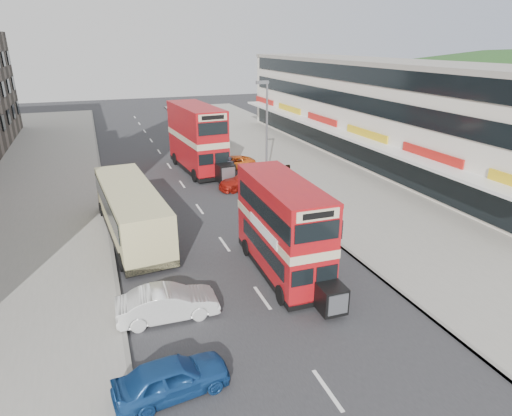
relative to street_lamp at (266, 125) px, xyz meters
name	(u,v)px	position (x,y,z in m)	size (l,w,h in m)	color
ground	(280,323)	(-6.52, -18.00, -4.78)	(160.00, 160.00, 0.00)	#28282B
road_surface	(182,184)	(-6.52, 2.00, -4.78)	(12.00, 90.00, 0.01)	#28282B
pavement_right	(313,169)	(5.48, 2.00, -4.71)	(12.00, 90.00, 0.15)	gray
pavement_left	(18,201)	(-18.52, 2.00, -4.71)	(12.00, 90.00, 0.15)	gray
kerb_left	(103,192)	(-12.62, 2.00, -4.71)	(0.20, 90.00, 0.16)	gray
kerb_right	(252,176)	(-0.42, 2.00, -4.71)	(0.20, 90.00, 0.16)	gray
commercial_row	(379,110)	(13.42, 4.00, -0.09)	(9.90, 46.20, 9.30)	silver
street_lamp	(266,125)	(0.00, 0.00, 0.00)	(1.00, 0.20, 8.12)	slate
bus_main	(283,228)	(-4.73, -14.12, -2.35)	(2.52, 8.45, 4.62)	black
bus_second	(197,138)	(-4.28, 5.60, -1.85)	(3.55, 10.18, 5.57)	black
coach	(131,210)	(-11.27, -7.01, -3.11)	(3.53, 10.87, 2.83)	black
car_left_near	(172,377)	(-11.37, -20.30, -4.14)	(1.53, 3.81, 1.30)	navy
car_left_front	(168,303)	(-10.77, -16.00, -4.09)	(1.46, 4.20, 1.38)	silver
car_right_a	(247,181)	(-1.93, -0.90, -4.13)	(1.85, 4.54, 1.32)	#A71A10
car_right_b	(233,163)	(-1.24, 4.98, -4.22)	(1.87, 4.05, 1.13)	orange
car_right_c	(209,141)	(-1.00, 14.07, -4.03)	(1.77, 4.41, 1.50)	#4E6E9D
pedestrian_near	(287,177)	(0.82, -2.42, -3.66)	(0.72, 0.49, 1.95)	gray
cyclist	(230,173)	(-2.59, 1.31, -4.08)	(0.70, 1.87, 2.12)	gray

